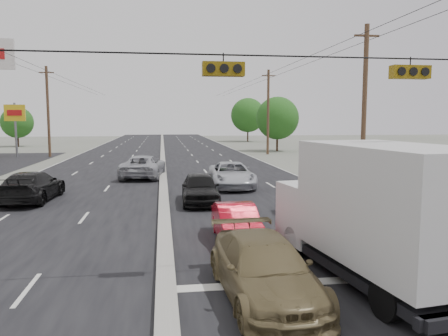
# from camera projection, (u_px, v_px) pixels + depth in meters

# --- Properties ---
(ground) EXTENTS (200.00, 200.00, 0.00)m
(ground) POSITION_uv_depth(u_px,v_px,m) (166.00, 283.00, 11.26)
(ground) COLOR #606356
(ground) RESTS_ON ground
(road_surface) EXTENTS (20.00, 160.00, 0.02)m
(road_surface) POSITION_uv_depth(u_px,v_px,m) (163.00, 164.00, 40.77)
(road_surface) COLOR black
(road_surface) RESTS_ON ground
(center_median) EXTENTS (0.50, 160.00, 0.20)m
(center_median) POSITION_uv_depth(u_px,v_px,m) (163.00, 163.00, 40.76)
(center_median) COLOR gray
(center_median) RESTS_ON ground
(utility_pole_left_c) EXTENTS (1.60, 0.30, 10.00)m
(utility_pole_left_c) POSITION_uv_depth(u_px,v_px,m) (48.00, 111.00, 48.29)
(utility_pole_left_c) COLOR #422D1E
(utility_pole_left_c) RESTS_ON ground
(utility_pole_right_b) EXTENTS (1.60, 0.30, 10.00)m
(utility_pole_right_b) POSITION_uv_depth(u_px,v_px,m) (364.00, 105.00, 27.19)
(utility_pole_right_b) COLOR #422D1E
(utility_pole_right_b) RESTS_ON ground
(utility_pole_right_c) EXTENTS (1.60, 0.30, 10.00)m
(utility_pole_right_c) POSITION_uv_depth(u_px,v_px,m) (268.00, 112.00, 51.79)
(utility_pole_right_c) COLOR #422D1E
(utility_pole_right_c) RESTS_ON ground
(traffic_signals) EXTENTS (25.00, 0.30, 0.54)m
(traffic_signals) POSITION_uv_depth(u_px,v_px,m) (219.00, 67.00, 10.84)
(traffic_signals) COLOR black
(traffic_signals) RESTS_ON ground
(pole_sign_far) EXTENTS (2.20, 0.25, 6.00)m
(pole_sign_far) POSITION_uv_depth(u_px,v_px,m) (15.00, 117.00, 47.88)
(pole_sign_far) COLOR slate
(pole_sign_far) RESTS_ON ground
(tree_left_far) EXTENTS (4.80, 4.80, 6.12)m
(tree_left_far) POSITION_uv_depth(u_px,v_px,m) (17.00, 122.00, 66.80)
(tree_left_far) COLOR #382619
(tree_left_far) RESTS_ON ground
(tree_right_mid) EXTENTS (5.60, 5.60, 7.14)m
(tree_right_mid) POSITION_uv_depth(u_px,v_px,m) (277.00, 118.00, 57.14)
(tree_right_mid) COLOR #382619
(tree_right_mid) RESTS_ON ground
(tree_right_far) EXTENTS (6.40, 6.40, 8.16)m
(tree_right_far) POSITION_uv_depth(u_px,v_px,m) (248.00, 115.00, 81.81)
(tree_right_far) COLOR #382619
(tree_right_far) RESTS_ON ground
(box_truck) EXTENTS (3.37, 7.35, 3.60)m
(box_truck) POSITION_uv_depth(u_px,v_px,m) (374.00, 211.00, 11.25)
(box_truck) COLOR black
(box_truck) RESTS_ON ground
(tan_sedan) EXTENTS (2.25, 5.01, 1.42)m
(tan_sedan) POSITION_uv_depth(u_px,v_px,m) (264.00, 270.00, 10.19)
(tan_sedan) COLOR brown
(tan_sedan) RESTS_ON ground
(red_sedan) EXTENTS (1.34, 3.84, 1.26)m
(red_sedan) POSITION_uv_depth(u_px,v_px,m) (237.00, 224.00, 15.02)
(red_sedan) COLOR #AD0A1B
(red_sedan) RESTS_ON ground
(queue_car_a) EXTENTS (1.98, 4.57, 1.53)m
(queue_car_a) POSITION_uv_depth(u_px,v_px,m) (200.00, 188.00, 21.83)
(queue_car_a) COLOR black
(queue_car_a) RESTS_ON ground
(queue_car_b) EXTENTS (1.81, 3.89, 1.23)m
(queue_car_b) POSITION_uv_depth(u_px,v_px,m) (310.00, 205.00, 18.43)
(queue_car_b) COLOR silver
(queue_car_b) RESTS_ON ground
(queue_car_c) EXTENTS (2.76, 5.65, 1.54)m
(queue_car_c) POSITION_uv_depth(u_px,v_px,m) (231.00, 175.00, 26.98)
(queue_car_c) COLOR #BABDC3
(queue_car_c) RESTS_ON ground
(queue_car_e) EXTENTS (1.93, 4.04, 1.33)m
(queue_car_e) POSITION_uv_depth(u_px,v_px,m) (326.00, 179.00, 25.97)
(queue_car_e) COLOR maroon
(queue_car_e) RESTS_ON ground
(oncoming_near) EXTENTS (2.48, 5.46, 1.55)m
(oncoming_near) POSITION_uv_depth(u_px,v_px,m) (32.00, 187.00, 22.35)
(oncoming_near) COLOR black
(oncoming_near) RESTS_ON ground
(oncoming_far) EXTENTS (3.40, 6.11, 1.62)m
(oncoming_far) POSITION_uv_depth(u_px,v_px,m) (143.00, 167.00, 31.42)
(oncoming_far) COLOR #A0A2A8
(oncoming_far) RESTS_ON ground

